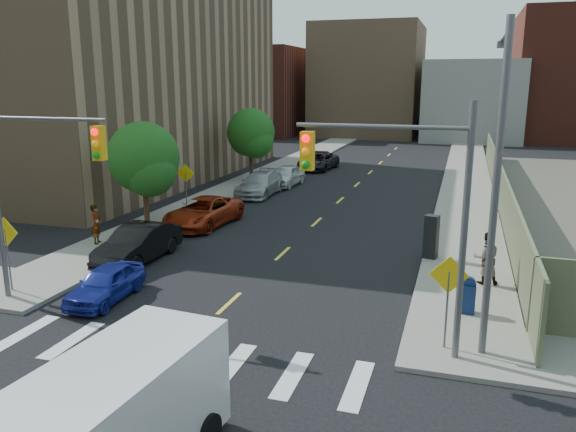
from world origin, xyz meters
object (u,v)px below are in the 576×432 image
Objects in this scene: parked_car_blue at (106,283)px; parked_car_silver at (260,184)px; parked_car_grey at (318,161)px; parked_car_black at (138,243)px; parked_car_white at (286,175)px; cargo_van at (111,424)px; pedestrian_east at (486,258)px; mailbox at (467,295)px; parked_car_red at (203,212)px; payphone at (431,237)px; pedestrian_west at (96,224)px; parked_car_maroon at (319,159)px.

parked_car_blue is 0.68× the size of parked_car_silver.
parked_car_black is at bearing -86.45° from parked_car_grey.
parked_car_white is 0.78× the size of cargo_van.
parked_car_black is 13.97m from pedestrian_east.
parked_car_grey is 2.69× the size of pedestrian_east.
mailbox is (12.35, -28.89, 0.01)m from parked_car_grey.
parked_car_red is 1.02× the size of parked_car_grey.
pedestrian_east reaches higher than parked_car_white.
parked_car_blue is at bearing -129.30° from payphone.
pedestrian_west reaches higher than parked_car_silver.
cargo_van is (7.01, -12.11, 0.56)m from parked_car_black.
parked_car_blue is 13.12m from payphone.
mailbox is at bearing 7.70° from parked_car_blue.
pedestrian_east reaches higher than parked_car_grey.
cargo_van is 11.95m from mailbox.
parked_car_grey is (-0.37, 31.12, 0.12)m from parked_car_blue.
mailbox is at bearing -61.29° from payphone.
pedestrian_west reaches higher than parked_car_grey.
parked_car_maroon is 2.02× the size of pedestrian_east.
parked_car_white is 31.52m from cargo_van.
parked_car_white is at bearing 140.55° from payphone.
parked_car_grey is (0.93, 26.93, -0.04)m from parked_car_black.
payphone is (-1.48, 5.62, 0.33)m from mailbox.
parked_car_silver is at bearing 150.37° from payphone.
parked_car_blue is at bearing -170.59° from mailbox.
pedestrian_east reaches higher than parked_car_maroon.
parked_car_grey is at bearing 128.97° from payphone.
cargo_van is (7.01, -18.38, 0.58)m from parked_car_red.
parked_car_silver reaches higher than parked_car_white.
payphone reaches higher than parked_car_white.
payphone is at bearing -98.04° from pedestrian_west.
parked_car_silver is (0.00, 8.62, 0.02)m from parked_car_red.
parked_car_grey is 25.68m from payphone.
mailbox is 0.62× the size of pedestrian_east.
parked_car_white reaches higher than parked_car_blue.
parked_car_silver is 12.08m from parked_car_grey.
parked_car_blue is at bearing -84.71° from parked_car_white.
cargo_van reaches higher than parked_car_grey.
parked_car_white is 17.78m from pedestrian_west.
parked_car_red is 1.02× the size of parked_car_silver.
parked_car_red is 2.89× the size of payphone.
parked_car_maroon is at bearing 88.03° from parked_car_silver.
mailbox is (11.98, 2.23, 0.13)m from parked_car_blue.
parked_car_black is 0.88× the size of parked_car_red.
cargo_van reaches higher than mailbox.
parked_car_blue is 2.95× the size of mailbox.
pedestrian_east is (13.32, -17.64, 0.37)m from parked_car_white.
parked_car_blue is 0.63× the size of cargo_van.
parked_car_white is 1.12× the size of parked_car_maroon.
pedestrian_west is 0.94× the size of pedestrian_east.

